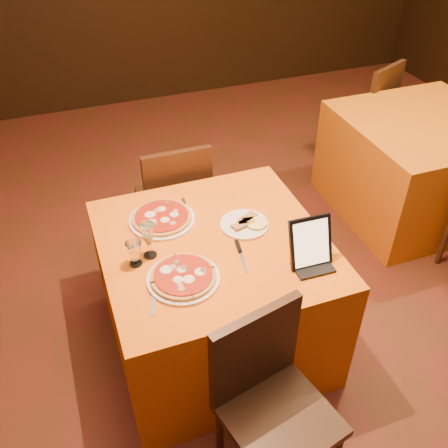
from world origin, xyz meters
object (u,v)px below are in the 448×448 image
object	(u,v)px
pizza_near	(183,277)
water_glass	(135,254)
main_table	(214,294)
chair_side_far	(360,112)
side_table	(416,166)
tablet	(311,242)
wine_glass	(149,240)
pizza_far	(162,218)
chair_main_far	(172,199)
chair_main_near	(280,418)

from	to	relation	value
pizza_near	water_glass	bearing A→B (deg)	135.42
main_table	pizza_near	distance (m)	0.49
chair_side_far	pizza_near	xyz separation A→B (m)	(-2.07, -1.72, 0.31)
chair_side_far	side_table	bearing A→B (deg)	65.80
main_table	tablet	world-z (taller)	tablet
chair_side_far	wine_glass	xyz separation A→B (m)	(-2.17, -1.51, 0.39)
pizza_far	main_table	bearing A→B (deg)	-51.49
chair_main_far	water_glass	xyz separation A→B (m)	(-0.39, -0.86, 0.36)
side_table	pizza_near	xyz separation A→B (m)	(-2.07, -0.93, 0.39)
pizza_near	wine_glass	world-z (taller)	wine_glass
pizza_near	tablet	distance (m)	0.60
wine_glass	water_glass	bearing A→B (deg)	-155.61
wine_glass	water_glass	distance (m)	0.09
pizza_near	pizza_far	distance (m)	0.46
main_table	chair_side_far	world-z (taller)	chair_side_far
side_table	water_glass	world-z (taller)	water_glass
main_table	side_table	distance (m)	1.98
chair_main_far	wine_glass	distance (m)	0.97
side_table	wine_glass	distance (m)	2.33
pizza_near	pizza_far	xyz separation A→B (m)	(0.02, 0.46, 0.00)
main_table	chair_main_near	xyz separation A→B (m)	(0.00, -0.83, 0.08)
pizza_near	wine_glass	size ratio (longest dim) A/B	1.75
pizza_far	water_glass	xyz separation A→B (m)	(-0.20, -0.28, 0.05)
wine_glass	pizza_far	bearing A→B (deg)	63.73
side_table	pizza_far	xyz separation A→B (m)	(-2.05, -0.47, 0.39)
main_table	water_glass	size ratio (longest dim) A/B	8.46
chair_main_near	chair_side_far	world-z (taller)	same
chair_main_near	tablet	distance (m)	0.77
chair_main_near	pizza_far	world-z (taller)	chair_main_near
main_table	pizza_far	xyz separation A→B (m)	(-0.20, 0.25, 0.39)
wine_glass	chair_side_far	bearing A→B (deg)	34.86
wine_glass	water_glass	size ratio (longest dim) A/B	1.46
chair_main_near	pizza_far	size ratio (longest dim) A/B	2.64
pizza_far	wine_glass	xyz separation A→B (m)	(-0.12, -0.24, 0.08)
main_table	pizza_near	size ratio (longest dim) A/B	3.30
main_table	pizza_far	bearing A→B (deg)	128.51
pizza_near	pizza_far	bearing A→B (deg)	87.72
chair_main_far	tablet	size ratio (longest dim) A/B	3.73
chair_main_far	pizza_near	world-z (taller)	chair_main_far
pizza_near	wine_glass	bearing A→B (deg)	115.76
chair_main_far	chair_side_far	world-z (taller)	same
chair_main_far	wine_glass	world-z (taller)	wine_glass
chair_main_near	pizza_near	distance (m)	0.72
main_table	tablet	bearing A→B (deg)	-38.22
side_table	pizza_near	world-z (taller)	pizza_near
wine_glass	water_glass	xyz separation A→B (m)	(-0.08, -0.04, -0.03)
water_glass	tablet	world-z (taller)	tablet
side_table	chair_main_near	world-z (taller)	chair_main_near
pizza_near	tablet	world-z (taller)	tablet
chair_main_near	pizza_far	distance (m)	1.13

